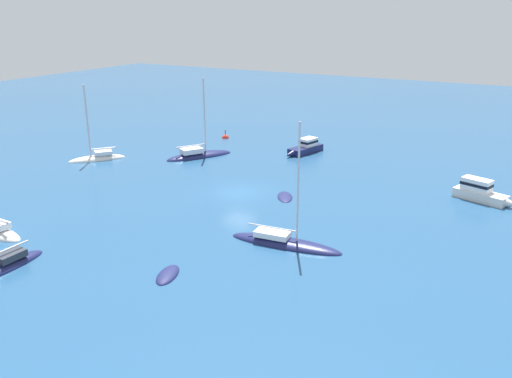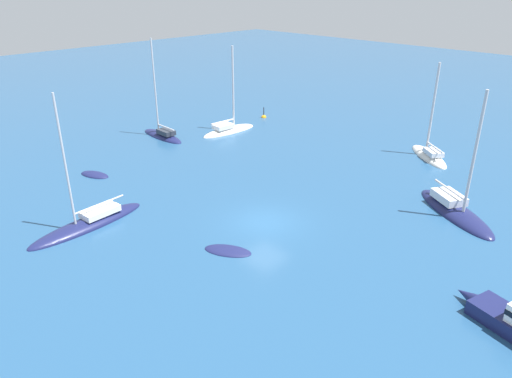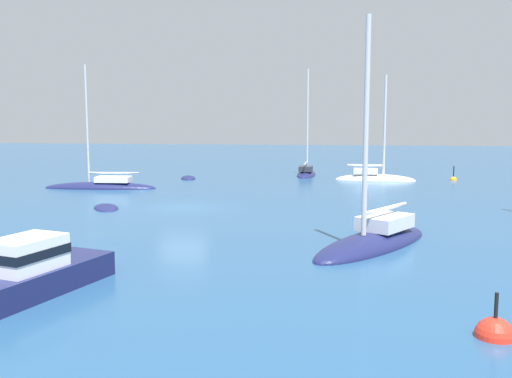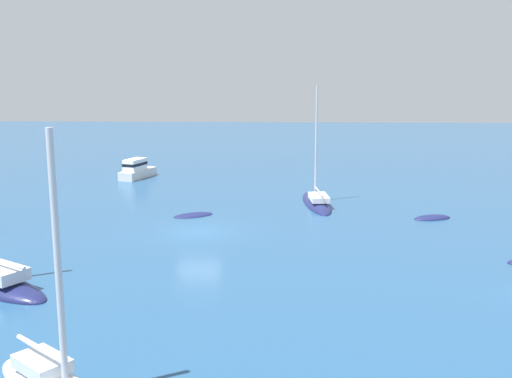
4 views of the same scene
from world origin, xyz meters
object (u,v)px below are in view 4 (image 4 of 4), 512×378
sailboat (317,202)px  tender (193,216)px  skiff (432,219)px  motor_cruiser (138,170)px

sailboat → tender: bearing=110.2°
tender → sailboat: 9.04m
skiff → sailboat: 8.10m
skiff → tender: skiff is taller
tender → skiff: bearing=-29.7°
tender → sailboat: size_ratio=0.34×
skiff → tender: 15.15m
motor_cruiser → skiff: bearing=-104.3°
sailboat → motor_cruiser: bearing=50.7°
skiff → tender: (-0.19, -15.15, 0.00)m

